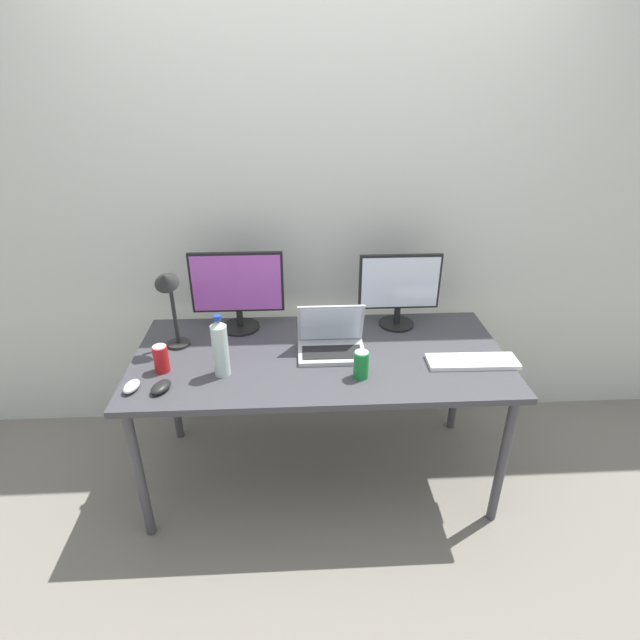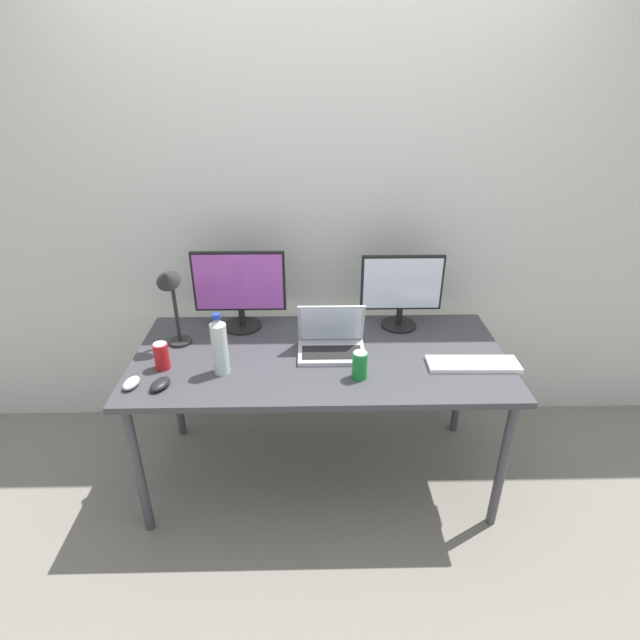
% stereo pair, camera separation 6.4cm
% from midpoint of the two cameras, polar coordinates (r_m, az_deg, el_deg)
% --- Properties ---
extents(ground_plane, '(16.00, 16.00, 0.00)m').
position_cam_midpoint_polar(ground_plane, '(2.80, -0.69, -17.01)').
color(ground_plane, gray).
extents(wall_back, '(7.00, 0.08, 2.60)m').
position_cam_midpoint_polar(wall_back, '(2.68, -1.39, 13.04)').
color(wall_back, silver).
rests_on(wall_back, ground).
extents(work_desk, '(1.74, 0.81, 0.74)m').
position_cam_midpoint_polar(work_desk, '(2.38, -0.78, -5.11)').
color(work_desk, '#424247').
rests_on(work_desk, ground).
extents(monitor_left, '(0.46, 0.20, 0.41)m').
position_cam_midpoint_polar(monitor_left, '(2.52, -10.15, 3.56)').
color(monitor_left, black).
rests_on(monitor_left, work_desk).
extents(monitor_center, '(0.41, 0.18, 0.39)m').
position_cam_midpoint_polar(monitor_center, '(2.55, 8.34, 3.66)').
color(monitor_center, black).
rests_on(monitor_center, work_desk).
extents(laptop_silver, '(0.31, 0.23, 0.23)m').
position_cam_midpoint_polar(laptop_silver, '(2.34, 0.50, -2.45)').
color(laptop_silver, '#B7B7BC').
rests_on(laptop_silver, work_desk).
extents(keyboard_main, '(0.41, 0.14, 0.02)m').
position_cam_midpoint_polar(keyboard_main, '(2.37, 16.27, -4.59)').
color(keyboard_main, white).
rests_on(keyboard_main, work_desk).
extents(mouse_by_keyboard, '(0.10, 0.13, 0.03)m').
position_cam_midpoint_polar(mouse_by_keyboard, '(2.20, -18.53, -7.27)').
color(mouse_by_keyboard, black).
rests_on(mouse_by_keyboard, work_desk).
extents(mouse_by_laptop, '(0.08, 0.11, 0.04)m').
position_cam_midpoint_polar(mouse_by_laptop, '(2.25, -21.52, -7.08)').
color(mouse_by_laptop, silver).
rests_on(mouse_by_laptop, work_desk).
extents(water_bottle, '(0.07, 0.07, 0.29)m').
position_cam_midpoint_polar(water_bottle, '(2.19, -12.16, -3.12)').
color(water_bottle, silver).
rests_on(water_bottle, work_desk).
extents(soda_can_near_keyboard, '(0.07, 0.07, 0.13)m').
position_cam_midpoint_polar(soda_can_near_keyboard, '(2.31, -18.47, -4.22)').
color(soda_can_near_keyboard, red).
rests_on(soda_can_near_keyboard, work_desk).
extents(soda_can_by_laptop, '(0.07, 0.07, 0.13)m').
position_cam_midpoint_polar(soda_can_by_laptop, '(2.16, 3.87, -5.10)').
color(soda_can_by_laptop, '#197F33').
rests_on(soda_can_by_laptop, work_desk).
extents(desk_lamp, '(0.11, 0.18, 0.42)m').
position_cam_midpoint_polar(desk_lamp, '(2.37, -17.65, 2.78)').
color(desk_lamp, black).
rests_on(desk_lamp, work_desk).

